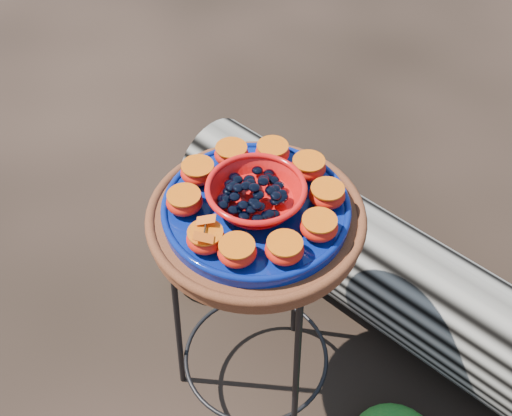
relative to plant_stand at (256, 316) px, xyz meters
The scene contains 20 objects.
ground 0.35m from the plant_stand, ahead, with size 60.00×60.00×0.00m, color black.
plant_stand is the anchor object (origin of this frame).
terracotta_saucer 0.37m from the plant_stand, ahead, with size 0.47×0.47×0.04m, color #47220C.
cobalt_plate 0.40m from the plant_stand, ahead, with size 0.40×0.40×0.03m, color #0A1261.
red_bowl 0.44m from the plant_stand, ahead, with size 0.20×0.20×0.06m, color red, non-canonical shape.
glass_gems 0.48m from the plant_stand, ahead, with size 0.16×0.16×0.03m, color black, non-canonical shape.
orange_half_0 0.46m from the plant_stand, 99.30° to the right, with size 0.08×0.08×0.04m, color red.
orange_half_1 0.46m from the plant_stand, 71.93° to the right, with size 0.08×0.08×0.04m, color red.
orange_half_2 0.46m from the plant_stand, 35.93° to the right, with size 0.08×0.08×0.04m, color red.
orange_half_3 0.46m from the plant_stand, ahead, with size 0.08×0.08×0.04m, color red.
orange_half_4 0.46m from the plant_stand, 36.07° to the left, with size 0.08×0.08×0.04m, color red.
orange_half_5 0.46m from the plant_stand, 72.07° to the left, with size 0.08×0.08×0.04m, color red.
orange_half_6 0.46m from the plant_stand, 108.07° to the left, with size 0.08×0.08×0.04m, color red.
orange_half_7 0.46m from the plant_stand, 144.07° to the left, with size 0.08×0.08×0.04m, color red.
orange_half_8 0.46m from the plant_stand, behind, with size 0.08×0.08×0.04m, color red.
orange_half_9 0.46m from the plant_stand, 143.93° to the right, with size 0.08×0.08×0.04m, color red.
butterfly 0.49m from the plant_stand, 99.30° to the right, with size 0.08×0.05×0.01m, color #DF520F, non-canonical shape.
driftwood_log 0.56m from the plant_stand, 56.88° to the left, with size 1.75×0.46×0.33m, color black, non-canonical shape.
foliage_left 0.53m from the plant_stand, 145.23° to the left, with size 0.26×0.26×0.13m, color #15611C.
foliage_back 0.76m from the plant_stand, 111.60° to the left, with size 0.28×0.28×0.14m, color #15611C.
Camera 1 is at (0.51, -0.80, 1.75)m, focal length 45.00 mm.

